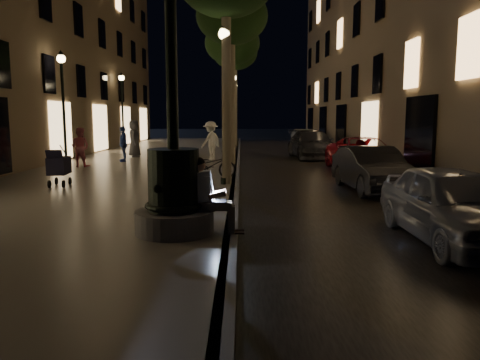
{
  "coord_description": "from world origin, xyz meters",
  "views": [
    {
      "loc": [
        0.19,
        -6.15,
        2.27
      ],
      "look_at": [
        0.17,
        3.0,
        1.01
      ],
      "focal_mm": 35.0,
      "sensor_mm": 36.0,
      "label": 1
    }
  ],
  "objects_px": {
    "lamp_curb_c": "(234,100)",
    "seated_man_laptop": "(209,193)",
    "tree_far": "(235,53)",
    "lamp_left_b": "(63,93)",
    "pedestrian_blue": "(123,144)",
    "fountain_lamppost": "(174,176)",
    "lamp_curb_a": "(225,83)",
    "pedestrian_pink": "(80,147)",
    "lamp_left_c": "(122,100)",
    "car_fifth": "(307,140)",
    "lamp_curb_b": "(231,95)",
    "car_front": "(453,204)",
    "lamp_curb_d": "(235,104)",
    "car_rear": "(312,144)",
    "car_third": "(363,154)",
    "pedestrian_red": "(173,153)",
    "pedestrian_dark": "(134,139)",
    "pedestrian_white": "(211,141)",
    "tree_third": "(232,44)",
    "stroller": "(59,166)",
    "car_second": "(372,169)",
    "bicycle": "(210,165)"
  },
  "relations": [
    {
      "from": "lamp_left_b",
      "to": "pedestrian_pink",
      "type": "xyz_separation_m",
      "value": [
        1.04,
        -1.17,
        -2.23
      ]
    },
    {
      "from": "fountain_lamppost",
      "to": "tree_far",
      "type": "distance_m",
      "value": 24.57
    },
    {
      "from": "lamp_curb_c",
      "to": "lamp_curb_d",
      "type": "bearing_deg",
      "value": 90.0
    },
    {
      "from": "lamp_left_c",
      "to": "pedestrian_blue",
      "type": "height_order",
      "value": "lamp_left_c"
    },
    {
      "from": "tree_third",
      "to": "pedestrian_red",
      "type": "bearing_deg",
      "value": -100.84
    },
    {
      "from": "car_rear",
      "to": "bicycle",
      "type": "xyz_separation_m",
      "value": [
        -4.83,
        -9.78,
        -0.09
      ]
    },
    {
      "from": "lamp_curb_a",
      "to": "car_second",
      "type": "relative_size",
      "value": 1.17
    },
    {
      "from": "car_front",
      "to": "lamp_curb_d",
      "type": "bearing_deg",
      "value": 97.57
    },
    {
      "from": "stroller",
      "to": "car_fifth",
      "type": "bearing_deg",
      "value": 55.85
    },
    {
      "from": "pedestrian_red",
      "to": "bicycle",
      "type": "relative_size",
      "value": 0.91
    },
    {
      "from": "car_third",
      "to": "fountain_lamppost",
      "type": "bearing_deg",
      "value": -120.07
    },
    {
      "from": "fountain_lamppost",
      "to": "car_fifth",
      "type": "xyz_separation_m",
      "value": [
        5.55,
        22.96,
        -0.52
      ]
    },
    {
      "from": "tree_third",
      "to": "tree_far",
      "type": "bearing_deg",
      "value": 89.24
    },
    {
      "from": "lamp_left_c",
      "to": "pedestrian_dark",
      "type": "height_order",
      "value": "lamp_left_c"
    },
    {
      "from": "seated_man_laptop",
      "to": "lamp_curb_a",
      "type": "height_order",
      "value": "lamp_curb_a"
    },
    {
      "from": "pedestrian_pink",
      "to": "pedestrian_blue",
      "type": "relative_size",
      "value": 1.0
    },
    {
      "from": "lamp_curb_a",
      "to": "lamp_curb_b",
      "type": "distance_m",
      "value": 8.0
    },
    {
      "from": "seated_man_laptop",
      "to": "lamp_left_b",
      "type": "xyz_separation_m",
      "value": [
        -7.01,
        12.0,
        2.32
      ]
    },
    {
      "from": "lamp_curb_a",
      "to": "pedestrian_pink",
      "type": "bearing_deg",
      "value": 141.45
    },
    {
      "from": "car_third",
      "to": "pedestrian_red",
      "type": "distance_m",
      "value": 7.93
    },
    {
      "from": "lamp_curb_c",
      "to": "pedestrian_dark",
      "type": "bearing_deg",
      "value": -126.69
    },
    {
      "from": "tree_far",
      "to": "stroller",
      "type": "height_order",
      "value": "tree_far"
    },
    {
      "from": "lamp_curb_c",
      "to": "seated_man_laptop",
      "type": "bearing_deg",
      "value": -90.23
    },
    {
      "from": "lamp_curb_a",
      "to": "car_fifth",
      "type": "bearing_deg",
      "value": 74.05
    },
    {
      "from": "lamp_curb_d",
      "to": "car_front",
      "type": "distance_m",
      "value": 30.3
    },
    {
      "from": "stroller",
      "to": "lamp_left_c",
      "type": "bearing_deg",
      "value": 92.66
    },
    {
      "from": "fountain_lamppost",
      "to": "lamp_curb_a",
      "type": "bearing_deg",
      "value": 83.35
    },
    {
      "from": "tree_far",
      "to": "lamp_curb_a",
      "type": "xyz_separation_m",
      "value": [
        -0.08,
        -18.0,
        -3.2
      ]
    },
    {
      "from": "lamp_curb_a",
      "to": "car_fifth",
      "type": "relative_size",
      "value": 1.15
    },
    {
      "from": "tree_third",
      "to": "lamp_curb_d",
      "type": "xyz_separation_m",
      "value": [
        0.0,
        12.0,
        -2.9
      ]
    },
    {
      "from": "tree_far",
      "to": "bicycle",
      "type": "relative_size",
      "value": 4.38
    },
    {
      "from": "lamp_left_c",
      "to": "lamp_curb_b",
      "type": "bearing_deg",
      "value": -48.41
    },
    {
      "from": "tree_far",
      "to": "lamp_left_b",
      "type": "distance_m",
      "value": 14.34
    },
    {
      "from": "pedestrian_red",
      "to": "pedestrian_pink",
      "type": "distance_m",
      "value": 4.97
    },
    {
      "from": "fountain_lamppost",
      "to": "lamp_curb_b",
      "type": "bearing_deg",
      "value": 87.14
    },
    {
      "from": "lamp_curb_c",
      "to": "fountain_lamppost",
      "type": "bearing_deg",
      "value": -91.82
    },
    {
      "from": "seated_man_laptop",
      "to": "pedestrian_red",
      "type": "bearing_deg",
      "value": 102.46
    },
    {
      "from": "fountain_lamppost",
      "to": "lamp_curb_b",
      "type": "distance_m",
      "value": 14.16
    },
    {
      "from": "tree_far",
      "to": "car_front",
      "type": "bearing_deg",
      "value": -79.98
    },
    {
      "from": "seated_man_laptop",
      "to": "pedestrian_pink",
      "type": "height_order",
      "value": "pedestrian_pink"
    },
    {
      "from": "tree_far",
      "to": "pedestrian_white",
      "type": "height_order",
      "value": "tree_far"
    },
    {
      "from": "car_fifth",
      "to": "lamp_curb_a",
      "type": "bearing_deg",
      "value": -109.39
    },
    {
      "from": "pedestrian_blue",
      "to": "fountain_lamppost",
      "type": "bearing_deg",
      "value": -1.58
    },
    {
      "from": "stroller",
      "to": "car_front",
      "type": "xyz_separation_m",
      "value": [
        9.18,
        -5.4,
        -0.11
      ]
    },
    {
      "from": "lamp_curb_b",
      "to": "car_front",
      "type": "bearing_deg",
      "value": -72.79
    },
    {
      "from": "lamp_left_c",
      "to": "lamp_curb_c",
      "type": "bearing_deg",
      "value": 0.0
    },
    {
      "from": "tree_third",
      "to": "pedestrian_white",
      "type": "xyz_separation_m",
      "value": [
        -0.94,
        -4.08,
        -5.03
      ]
    },
    {
      "from": "pedestrian_white",
      "to": "seated_man_laptop",
      "type": "bearing_deg",
      "value": 42.73
    },
    {
      "from": "lamp_curb_a",
      "to": "car_rear",
      "type": "height_order",
      "value": "lamp_curb_a"
    },
    {
      "from": "lamp_curb_d",
      "to": "tree_far",
      "type": "bearing_deg",
      "value": -89.24
    }
  ]
}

